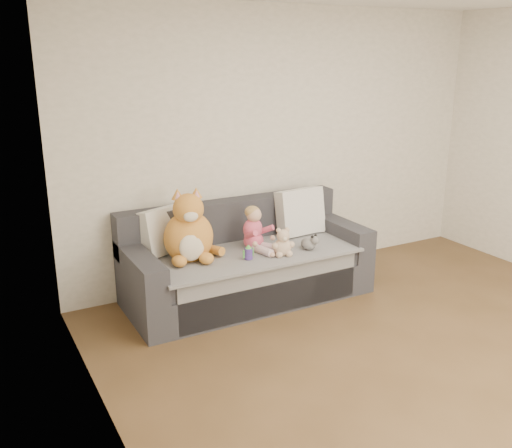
{
  "coord_description": "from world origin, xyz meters",
  "views": [
    {
      "loc": [
        -2.9,
        -2.26,
        2.18
      ],
      "look_at": [
        -0.67,
        1.87,
        0.75
      ],
      "focal_mm": 40.0,
      "sensor_mm": 36.0,
      "label": 1
    }
  ],
  "objects": [
    {
      "name": "sofa",
      "position": [
        -0.67,
        2.06,
        0.31
      ],
      "size": [
        2.2,
        0.94,
        0.85
      ],
      "color": "#2C2C32",
      "rests_on": "ground"
    },
    {
      "name": "plush_cat",
      "position": [
        -1.22,
        2.02,
        0.71
      ],
      "size": [
        0.51,
        0.45,
        0.65
      ],
      "rotation": [
        0.0,
        0.0,
        -0.2
      ],
      "color": "#BB7B29",
      "rests_on": "sofa"
    },
    {
      "name": "room_shell",
      "position": [
        0.0,
        0.42,
        1.3
      ],
      "size": [
        5.0,
        5.0,
        5.0
      ],
      "color": "brown",
      "rests_on": "ground"
    },
    {
      "name": "cushion_right_back",
      "position": [
        0.03,
        2.21,
        0.66
      ],
      "size": [
        0.43,
        0.26,
        0.38
      ],
      "rotation": [
        0.0,
        0.0,
        -0.21
      ],
      "color": "silver",
      "rests_on": "sofa"
    },
    {
      "name": "teddy_bear",
      "position": [
        -0.48,
        1.73,
        0.58
      ],
      "size": [
        0.2,
        0.16,
        0.26
      ],
      "rotation": [
        0.0,
        0.0,
        -0.23
      ],
      "color": "tan",
      "rests_on": "sofa"
    },
    {
      "name": "sippy_cup",
      "position": [
        -0.78,
        1.79,
        0.54
      ],
      "size": [
        0.12,
        0.08,
        0.13
      ],
      "rotation": [
        0.0,
        0.0,
        0.2
      ],
      "color": "#503591",
      "rests_on": "sofa"
    },
    {
      "name": "cushion_left",
      "position": [
        -1.35,
        2.3,
        0.67
      ],
      "size": [
        0.48,
        0.34,
        0.42
      ],
      "rotation": [
        0.0,
        0.0,
        0.37
      ],
      "color": "silver",
      "rests_on": "sofa"
    },
    {
      "name": "cushion_right_front",
      "position": [
        -0.01,
        2.19,
        0.69
      ],
      "size": [
        0.5,
        0.26,
        0.46
      ],
      "rotation": [
        0.0,
        0.0,
        0.08
      ],
      "color": "silver",
      "rests_on": "sofa"
    },
    {
      "name": "toddler",
      "position": [
        -0.6,
        1.99,
        0.64
      ],
      "size": [
        0.28,
        0.41,
        0.4
      ],
      "rotation": [
        0.0,
        0.0,
        0.32
      ],
      "color": "#D54B70",
      "rests_on": "sofa"
    },
    {
      "name": "plush_cow",
      "position": [
        -0.19,
        1.75,
        0.54
      ],
      "size": [
        0.12,
        0.18,
        0.15
      ],
      "rotation": [
        0.0,
        0.0,
        0.33
      ],
      "color": "white",
      "rests_on": "sofa"
    }
  ]
}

